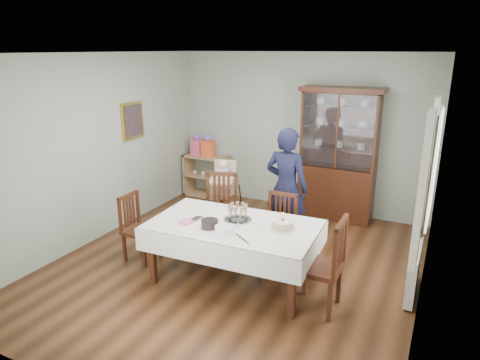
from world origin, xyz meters
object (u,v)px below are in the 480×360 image
Objects in this scene: chair_far_right at (277,243)px; woman at (286,188)px; sideboard at (207,176)px; china_cabinet at (338,153)px; gift_bag_pink at (197,146)px; chair_end_left at (141,240)px; birthday_cake at (283,225)px; dining_table at (234,252)px; gift_bag_orange at (208,146)px; chair_end_right at (319,282)px; champagne_tray at (238,215)px; chair_far_left at (219,226)px; high_chair at (224,200)px.

chair_far_right is 0.84m from woman.
sideboard is 2.55m from woman.
china_cabinet reaches higher than gift_bag_pink.
birthday_cake is at bearing -85.23° from chair_end_left.
gift_bag_pink is (-2.12, 2.60, 0.59)m from dining_table.
gift_bag_orange is (-2.06, 1.33, 0.12)m from woman.
gift_bag_orange reaches higher than chair_end_right.
chair_end_right is 1.22m from champagne_tray.
sideboard is at bearing 108.42° from chair_far_left.
birthday_cake is (0.58, 0.10, 0.43)m from dining_table.
woman reaches higher than dining_table.
gift_bag_orange is at bearing 118.21° from high_chair.
woman is (-0.90, 1.37, 0.55)m from chair_end_right.
high_chair reaches higher than chair_end_left.
woman is at bearing -29.98° from gift_bag_pink.
high_chair is (-1.52, -1.13, -0.70)m from china_cabinet.
gift_bag_pink is at bearing 130.42° from champagne_tray.
chair_end_left is at bearing -78.76° from sideboard.
chair_end_left is at bearing -126.78° from china_cabinet.
dining_table is at bearing -170.18° from birthday_cake.
birthday_cake is (1.97, 0.14, 0.55)m from chair_end_left.
champagne_tray is 1.11× the size of birthday_cake.
champagne_tray is at bearing -62.49° from chair_far_left.
chair_far_left is 1.92m from chair_end_right.
woman is 1.22m from high_chair.
chair_far_right is at bearing 115.60° from birthday_cake.
chair_far_left is 0.94m from chair_far_right.
china_cabinet reaches higher than chair_end_right.
gift_bag_pink reaches higher than sideboard.
chair_far_left reaches higher than sideboard.
birthday_cake reaches higher than champagne_tray.
gift_bag_orange reaches higher than chair_end_left.
high_chair is at bearing -49.45° from sideboard.
birthday_cake is at bearing -111.04° from chair_end_right.
china_cabinet is at bearing -102.57° from woman.
sideboard is at bearing -28.78° from woman.
birthday_cake is at bearing -53.83° from high_chair.
chair_far_right is 1.10m from chair_end_right.
chair_far_left is 0.78m from high_chair.
chair_end_right is (0.79, -0.77, 0.04)m from chair_far_right.
high_chair is (-0.31, 0.71, 0.11)m from chair_far_left.
woman is (-0.39, -1.33, -0.26)m from china_cabinet.
chair_end_left is (0.53, -2.66, -0.13)m from sideboard.
champagne_tray is (-0.58, -2.49, -0.30)m from china_cabinet.
high_chair is 2.63× the size of gift_bag_orange.
china_cabinet is 2.71m from gift_bag_pink.
dining_table is 1.75m from high_chair.
gift_bag_orange is at bearing -25.71° from sideboard.
chair_end_right is at bearing -45.62° from chair_far_right.
chair_far_left is (-0.63, 0.76, -0.07)m from dining_table.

